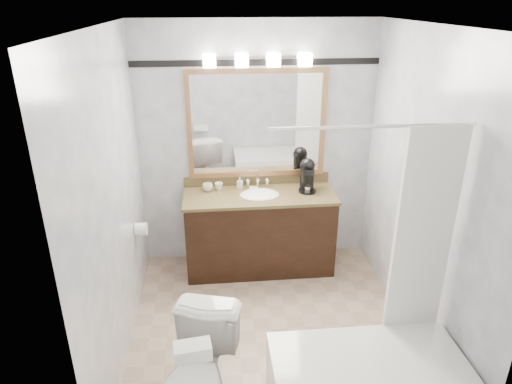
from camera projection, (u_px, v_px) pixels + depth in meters
room at (274, 199)px, 3.49m from camera, size 2.42×2.62×2.52m
vanity at (259, 230)px, 4.74m from camera, size 1.53×0.58×0.97m
mirror at (257, 124)px, 4.56m from camera, size 1.40×0.04×1.10m
vanity_light_bar at (258, 60)px, 4.26m from camera, size 1.02×0.14×0.12m
accent_stripe at (257, 62)px, 4.34m from camera, size 2.40×0.01×0.06m
bathtub at (370, 379)px, 3.10m from camera, size 1.30×0.75×1.96m
tp_roll at (141, 229)px, 4.21m from camera, size 0.11×0.12×0.12m
toilet at (197, 382)px, 2.93m from camera, size 0.63×0.87×0.79m
tissue_box at (193, 351)px, 2.57m from camera, size 0.22×0.14×0.09m
coffee_maker at (307, 174)px, 4.61m from camera, size 0.17×0.22×0.34m
cup_left at (208, 187)px, 4.64m from camera, size 0.12×0.12×0.08m
cup_right at (219, 186)px, 4.66m from camera, size 0.11×0.11×0.08m
soap_bottle_a at (240, 183)px, 4.70m from camera, size 0.07×0.07×0.12m
soap_bar at (254, 189)px, 4.68m from camera, size 0.09×0.06×0.03m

